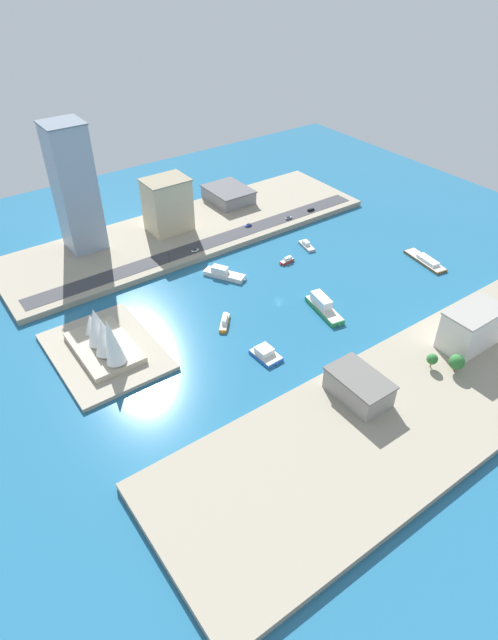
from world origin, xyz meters
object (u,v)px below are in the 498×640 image
Objects in this scene: warehouse_low_gray at (228,194)px; van_white at (195,250)px; hatchback_blue at (248,225)px; traffic_light_waterfront at (169,257)px; hotel_broad_white at (471,328)px; carpark_squat_concrete at (359,387)px; office_block_beige at (167,205)px; suv_black at (311,210)px; ferry_white_commuter at (224,274)px; sedan_silver at (288,218)px; catamaran_blue at (265,354)px; tower_tall_glass at (75,188)px; barge_flat_brown at (426,261)px; water_taxi_orange at (225,322)px; opera_landmark at (103,337)px; yacht_sleek_gray at (307,245)px; tugboat_red at (287,261)px; ferry_green_doubledeck at (323,306)px.

van_white is (-48.02, 56.51, -3.76)m from warehouse_low_gray.
warehouse_low_gray is 7.33× the size of hatchback_blue.
warehouse_low_gray is 5.09× the size of traffic_light_waterfront.
carpark_squat_concrete is (5.51, 65.76, -4.42)m from hotel_broad_white.
office_block_beige reaches higher than suv_black.
traffic_light_waterfront reaches higher than ferry_white_commuter.
sedan_silver is at bearing -104.10° from hatchback_blue.
hotel_broad_white is at bearing -122.85° from catamaran_blue.
tower_tall_glass is 16.97× the size of van_white.
barge_flat_brown is 4.70× the size of traffic_light_waterfront.
van_white is at bearing 21.49° from hotel_broad_white.
water_taxi_orange is at bearing 125.12° from sedan_silver.
water_taxi_orange is 63.67m from traffic_light_waterfront.
traffic_light_waterfront reaches higher than hatchback_blue.
ferry_white_commuter is at bearing -4.33° from carpark_squat_concrete.
hatchback_blue is 140.06m from opera_landmark.
office_block_beige is at bearing -0.26° from ferry_white_commuter.
barge_flat_brown is 6.31× the size of sedan_silver.
yacht_sleek_gray is 1.46× the size of tugboat_red.
van_white is 72.86m from sedan_silver.
catamaran_blue is 151.12m from suv_black.
hotel_broad_white is (-63.45, 49.04, 12.12)m from barge_flat_brown.
carpark_squat_concrete is at bearing -175.17° from traffic_light_waterfront.
catamaran_blue is 0.53× the size of barge_flat_brown.
barge_flat_brown is 0.78× the size of opera_landmark.
ferry_white_commuter is 5.07× the size of sedan_silver.
office_block_beige is at bearing 17.19° from hotel_broad_white.
warehouse_low_gray is at bearing -15.89° from hatchback_blue.
opera_landmark reaches higher than hotel_broad_white.
carpark_squat_concrete is (-113.09, 69.27, 7.74)m from yacht_sleek_gray.
tower_tall_glass reaches higher than warehouse_low_gray.
hotel_broad_white is at bearing -170.77° from tugboat_red.
barge_flat_brown is 208.44m from tower_tall_glass.
tower_tall_glass is at bearing 91.80° from warehouse_low_gray.
suv_black reaches higher than tugboat_red.
tugboat_red is 116.32m from carpark_squat_concrete.
tower_tall_glass is at bearing 11.71° from catamaran_blue.
yacht_sleek_gray is 33.26m from sedan_silver.
warehouse_low_gray is (197.01, 2.15, -5.30)m from hotel_broad_white.
tugboat_red is (28.62, -63.33, -0.25)m from water_taxi_orange.
catamaran_blue is 0.22× the size of tower_tall_glass.
catamaran_blue is 135.50m from office_block_beige.
opera_landmark is (-101.56, 137.10, 2.63)m from warehouse_low_gray.
ferry_white_commuter is at bearing -32.89° from water_taxi_orange.
catamaran_blue is at bearing 103.94° from ferry_green_doubledeck.
hotel_broad_white reaches higher than van_white.
suv_black is at bearing -34.64° from carpark_squat_concrete.
opera_landmark reaches higher than tugboat_red.
tower_tall_glass is (-3.35, 106.75, 32.49)m from warehouse_low_gray.
catamaran_blue is 47.63m from ferry_green_doubledeck.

